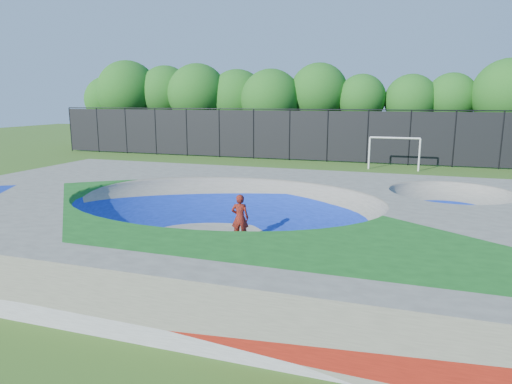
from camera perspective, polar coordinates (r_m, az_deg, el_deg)
ground at (r=16.00m, az=-4.06°, el=-5.87°), size 120.00×120.00×0.00m
skate_deck at (r=15.79m, az=-4.09°, el=-3.27°), size 22.00×14.00×1.50m
skater at (r=15.50m, az=-2.02°, el=-3.26°), size 0.65×0.48×1.64m
skateboard at (r=15.72m, az=-2.00°, el=-6.06°), size 0.81×0.40×0.05m
soccer_goal at (r=32.58m, az=16.90°, el=5.39°), size 3.41×0.12×2.25m
fence at (r=35.69m, az=8.93°, el=7.09°), size 48.09×0.09×4.04m
treeline at (r=41.03m, az=6.99°, el=11.89°), size 52.61×7.40×8.46m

